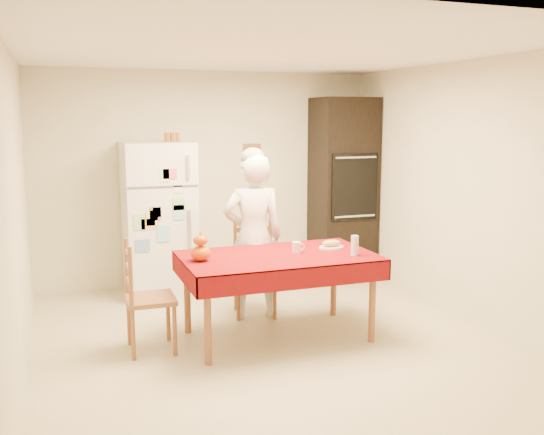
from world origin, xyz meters
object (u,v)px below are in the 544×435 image
dining_table (278,262)px  bread_plate (331,247)px  refrigerator (159,219)px  pumpkin_lower (201,253)px  chair_left (143,293)px  oven_cabinet (343,188)px  seated_woman (253,237)px  coffee_mug (297,247)px  chair_far (254,264)px  wine_glass (355,245)px

dining_table → bread_plate: bearing=8.4°
refrigerator → pumpkin_lower: 1.72m
chair_left → oven_cabinet: bearing=-56.1°
seated_woman → coffee_mug: 0.62m
chair_far → wine_glass: size_ratio=5.40×
oven_cabinet → dining_table: oven_cabinet is taller
refrigerator → chair_left: bearing=-104.3°
dining_table → coffee_mug: (0.19, 0.02, 0.12)m
dining_table → coffee_mug: bearing=5.1°
seated_woman → coffee_mug: bearing=118.1°
oven_cabinet → bread_plate: bearing=-119.4°
refrigerator → wine_glass: bearing=-54.8°
bread_plate → refrigerator: bearing=128.6°
chair_far → refrigerator: bearing=140.2°
oven_cabinet → seated_woman: bearing=-142.7°
refrigerator → coffee_mug: size_ratio=17.00×
chair_left → wine_glass: (1.82, -0.32, 0.34)m
dining_table → bread_plate: (0.56, 0.08, 0.08)m
dining_table → pumpkin_lower: 0.71m
seated_woman → refrigerator: bearing=-49.5°
seated_woman → coffee_mug: (0.22, -0.59, 0.00)m
dining_table → bread_plate: 0.57m
refrigerator → wine_glass: (1.39, -1.98, -0.00)m
oven_cabinet → seated_woman: (-1.55, -1.18, -0.29)m
oven_cabinet → chair_far: oven_cabinet is taller
dining_table → wine_glass: size_ratio=9.66×
refrigerator → oven_cabinet: size_ratio=0.77×
dining_table → pumpkin_lower: bearing=178.8°
refrigerator → coffee_mug: (0.94, -1.72, -0.04)m
oven_cabinet → pumpkin_lower: bearing=-141.4°
refrigerator → chair_left: refrigerator is taller
chair_left → wine_glass: 1.88m
oven_cabinet → pumpkin_lower: oven_cabinet is taller
oven_cabinet → chair_far: size_ratio=2.32×
chair_far → chair_left: (-1.20, -0.66, 0.00)m
bread_plate → pumpkin_lower: bearing=-176.9°
oven_cabinet → wine_glass: bearing=-113.7°
oven_cabinet → chair_left: 3.25m
chair_far → pumpkin_lower: bearing=-122.2°
dining_table → seated_woman: (-0.03, 0.60, 0.12)m
oven_cabinet → bread_plate: oven_cabinet is taller
seated_woman → wine_glass: size_ratio=9.22×
refrigerator → bread_plate: bearing=-51.4°
chair_far → wine_glass: (0.62, -0.98, 0.34)m
oven_cabinet → seated_woman: 1.97m
pumpkin_lower → wine_glass: wine_glass is taller
chair_far → pumpkin_lower: chair_far is taller
oven_cabinet → wine_glass: size_ratio=12.50×
dining_table → coffee_mug: size_ratio=17.00×
oven_cabinet → dining_table: size_ratio=1.29×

